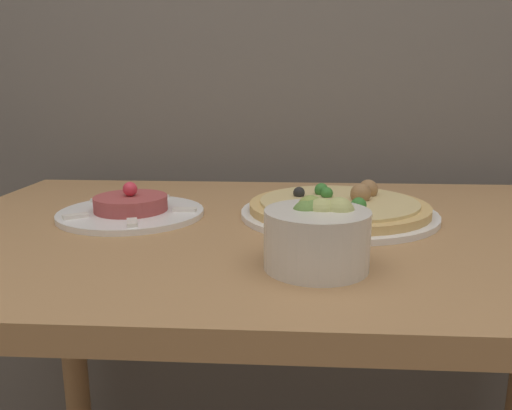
{
  "coord_description": "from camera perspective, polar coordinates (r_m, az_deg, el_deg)",
  "views": [
    {
      "loc": [
        -0.02,
        -0.42,
        1.01
      ],
      "look_at": [
        -0.07,
        0.33,
        0.84
      ],
      "focal_mm": 35.0,
      "sensor_mm": 36.0,
      "label": 1
    }
  ],
  "objects": [
    {
      "name": "pizza_plate",
      "position": [
        0.87,
        9.47,
        -0.37
      ],
      "size": [
        0.34,
        0.34,
        0.06
      ],
      "color": "white",
      "rests_on": "dining_table"
    },
    {
      "name": "small_bowl",
      "position": [
        0.62,
        7.0,
        -3.44
      ],
      "size": [
        0.13,
        0.13,
        0.09
      ],
      "color": "silver",
      "rests_on": "dining_table"
    },
    {
      "name": "tartare_plate",
      "position": [
        0.89,
        -14.07,
        -0.45
      ],
      "size": [
        0.25,
        0.25,
        0.06
      ],
      "color": "white",
      "rests_on": "dining_table"
    },
    {
      "name": "dining_table",
      "position": [
        0.86,
        4.86,
        -9.99
      ],
      "size": [
        1.21,
        0.74,
        0.8
      ],
      "color": "#AD7F51",
      "rests_on": "ground_plane"
    }
  ]
}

